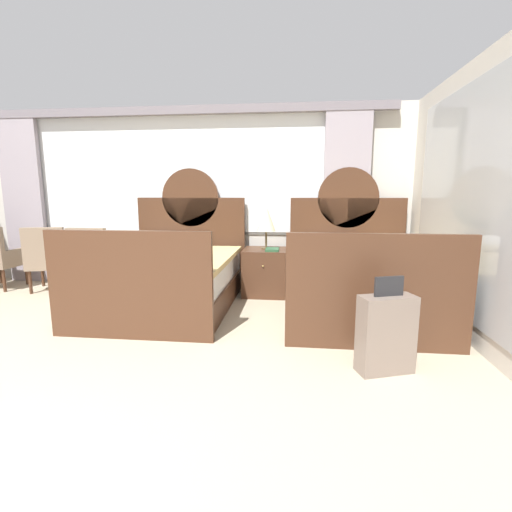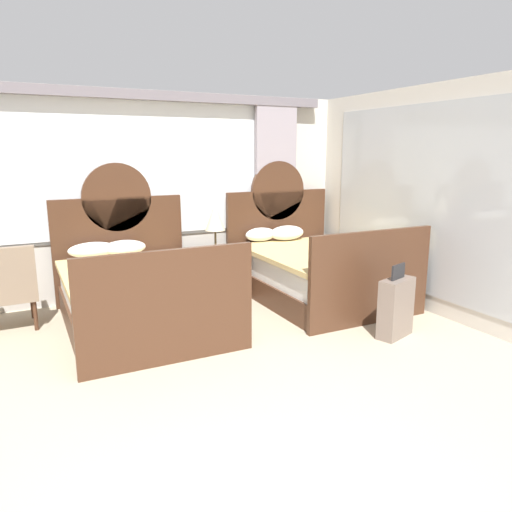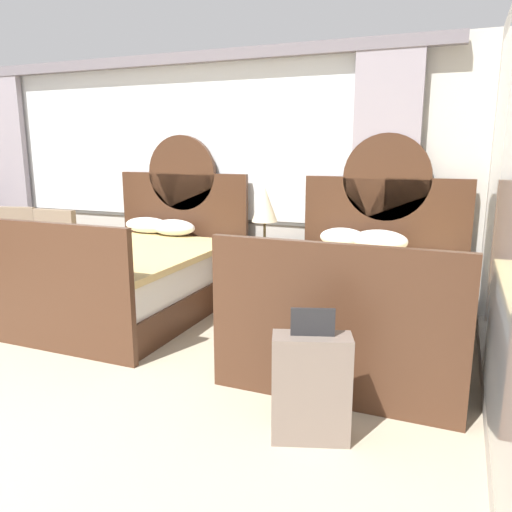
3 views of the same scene
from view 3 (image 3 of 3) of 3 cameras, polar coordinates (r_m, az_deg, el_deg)
wall_back_window at (r=6.15m, az=-9.71°, el=10.31°), size 6.97×0.22×2.70m
bed_near_window at (r=5.22m, az=-13.97°, el=-2.08°), size 1.65×2.23×1.79m
bed_near_mirror at (r=4.31m, az=12.14°, el=-5.03°), size 1.65×2.23×1.79m
nightstand_between_beds at (r=5.23m, az=0.78°, el=-2.32°), size 0.60×0.62×0.65m
table_lamp_on_nightstand at (r=5.10m, az=1.00°, el=5.89°), size 0.27×0.27×0.62m
book_on_nightstand at (r=5.01m, az=1.47°, el=1.00°), size 0.18×0.26×0.03m
armchair_by_window_left at (r=6.38m, az=-20.94°, el=1.17°), size 0.57×0.57×0.95m
armchair_by_window_centre at (r=6.87m, az=-25.15°, el=1.55°), size 0.68×0.68×0.95m
suitcase_on_floor at (r=2.92m, az=6.33°, el=-14.74°), size 0.48×0.32×0.79m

